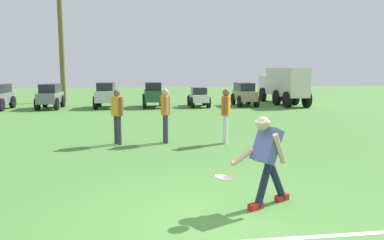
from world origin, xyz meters
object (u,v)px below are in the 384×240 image
at_px(frisbee_thrower, 267,156).
at_px(parked_car_slot_d, 153,94).
at_px(teammate_deep, 165,111).
at_px(palm_tree_left_of_centre, 61,34).
at_px(frisbee_in_flight, 224,178).
at_px(box_truck, 283,84).
at_px(parked_car_slot_b, 50,95).
at_px(teammate_midfield, 226,111).
at_px(teammate_near_sideline, 117,111).
at_px(parked_car_slot_f, 244,93).
at_px(parked_car_slot_e, 199,97).
at_px(parked_car_slot_c, 106,94).

relative_size(frisbee_thrower, parked_car_slot_d, 0.60).
bearing_deg(teammate_deep, palm_tree_left_of_centre, 109.67).
xyz_separation_m(frisbee_in_flight, teammate_deep, (-0.35, 5.47, 0.40)).
distance_m(frisbee_thrower, box_truck, 17.98).
relative_size(parked_car_slot_b, palm_tree_left_of_centre, 0.33).
bearing_deg(teammate_midfield, teammate_near_sideline, 173.44).
relative_size(teammate_near_sideline, box_truck, 0.26).
distance_m(parked_car_slot_b, box_truck, 13.54).
bearing_deg(teammate_midfield, frisbee_thrower, -97.29).
height_order(parked_car_slot_d, parked_car_slot_f, parked_car_slot_d).
height_order(parked_car_slot_d, parked_car_slot_e, parked_car_slot_d).
bearing_deg(parked_car_slot_e, teammate_near_sideline, -112.15).
height_order(frisbee_thrower, box_truck, box_truck).
bearing_deg(teammate_midfield, palm_tree_left_of_centre, 114.75).
distance_m(parked_car_slot_f, box_truck, 2.78).
bearing_deg(parked_car_slot_e, teammate_deep, -105.44).
bearing_deg(teammate_midfield, parked_car_slot_f, 70.14).
xyz_separation_m(frisbee_thrower, parked_car_slot_f, (4.54, 15.78, -0.07)).
xyz_separation_m(teammate_midfield, teammate_deep, (-1.70, 0.35, 0.00)).
height_order(parked_car_slot_c, parked_car_slot_e, parked_car_slot_c).
height_order(frisbee_in_flight, palm_tree_left_of_centre, palm_tree_left_of_centre).
bearing_deg(palm_tree_left_of_centre, parked_car_slot_f, -21.77).
relative_size(teammate_near_sideline, parked_car_slot_b, 0.65).
bearing_deg(parked_car_slot_b, teammate_deep, -63.54).
relative_size(frisbee_thrower, frisbee_in_flight, 5.13).
bearing_deg(box_truck, parked_car_slot_c, -176.58).
bearing_deg(teammate_deep, teammate_near_sideline, 179.97).
xyz_separation_m(frisbee_in_flight, parked_car_slot_f, (5.25, 15.94, 0.19)).
xyz_separation_m(frisbee_thrower, parked_car_slot_b, (-6.33, 15.90, -0.07)).
bearing_deg(teammate_midfield, parked_car_slot_d, 97.51).
height_order(parked_car_slot_c, palm_tree_left_of_centre, palm_tree_left_of_centre).
distance_m(parked_car_slot_c, parked_car_slot_f, 7.90).
bearing_deg(frisbee_thrower, palm_tree_left_of_centre, 107.53).
relative_size(parked_car_slot_d, palm_tree_left_of_centre, 0.32).
bearing_deg(parked_car_slot_e, parked_car_slot_d, 177.26).
bearing_deg(parked_car_slot_d, frisbee_in_flight, -89.71).
xyz_separation_m(teammate_midfield, parked_car_slot_c, (-4.00, 10.88, -0.20)).
distance_m(parked_car_slot_c, parked_car_slot_d, 2.57).
relative_size(teammate_midfield, parked_car_slot_c, 0.65).
height_order(parked_car_slot_b, parked_car_slot_e, parked_car_slot_b).
xyz_separation_m(parked_car_slot_d, parked_car_slot_e, (2.59, -0.12, -0.18)).
height_order(teammate_deep, parked_car_slot_c, teammate_deep).
bearing_deg(teammate_midfield, parked_car_slot_b, 122.48).
relative_size(teammate_midfield, parked_car_slot_f, 0.64).
bearing_deg(teammate_midfield, parked_car_slot_c, 110.17).
bearing_deg(teammate_near_sideline, frisbee_in_flight, -72.71).
distance_m(teammate_near_sideline, parked_car_slot_c, 10.57).
relative_size(parked_car_slot_c, parked_car_slot_f, 0.98).
relative_size(parked_car_slot_d, parked_car_slot_f, 0.97).
xyz_separation_m(teammate_midfield, parked_car_slot_b, (-6.97, 10.94, -0.22)).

